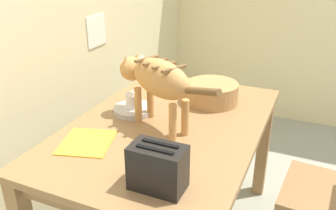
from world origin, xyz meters
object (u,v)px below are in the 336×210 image
(cat, at_px, (156,79))
(wicker_basket, at_px, (212,92))
(saucer_bowl, at_px, (134,110))
(toaster, at_px, (158,168))
(coffee_mug, at_px, (133,100))
(book_stack, at_px, (166,79))
(magazine, at_px, (87,142))
(dining_table, at_px, (168,138))

(cat, height_order, wicker_basket, cat)
(saucer_bowl, xyz_separation_m, toaster, (-0.53, -0.40, 0.07))
(coffee_mug, height_order, book_stack, coffee_mug)
(cat, xyz_separation_m, wicker_basket, (0.38, -0.16, -0.18))
(cat, xyz_separation_m, coffee_mug, (0.09, 0.18, -0.17))
(saucer_bowl, bearing_deg, magazine, 174.53)
(book_stack, height_order, wicker_basket, wicker_basket)
(book_stack, bearing_deg, dining_table, -154.89)
(dining_table, relative_size, wicker_basket, 4.66)
(magazine, distance_m, book_stack, 0.84)
(cat, relative_size, magazine, 2.47)
(magazine, relative_size, toaster, 1.21)
(dining_table, distance_m, wicker_basket, 0.39)
(coffee_mug, xyz_separation_m, toaster, (-0.53, -0.40, 0.02))
(toaster, bearing_deg, saucer_bowl, 36.75)
(cat, height_order, saucer_bowl, cat)
(magazine, height_order, wicker_basket, wicker_basket)
(book_stack, xyz_separation_m, toaster, (-1.00, -0.42, 0.06))
(saucer_bowl, xyz_separation_m, coffee_mug, (0.00, 0.00, 0.05))
(wicker_basket, bearing_deg, saucer_bowl, 131.16)
(magazine, distance_m, toaster, 0.47)
(toaster, bearing_deg, book_stack, 22.63)
(magazine, bearing_deg, coffee_mug, -21.76)
(cat, height_order, magazine, cat)
(cat, height_order, toaster, cat)
(magazine, xyz_separation_m, book_stack, (0.84, -0.01, 0.03))
(dining_table, distance_m, saucer_bowl, 0.25)
(magazine, height_order, book_stack, book_stack)
(cat, distance_m, wicker_basket, 0.45)
(dining_table, distance_m, cat, 0.33)
(book_stack, bearing_deg, saucer_bowl, -177.36)
(magazine, relative_size, book_stack, 1.36)
(dining_table, xyz_separation_m, toaster, (-0.49, -0.18, 0.17))
(toaster, bearing_deg, cat, 26.15)
(dining_table, distance_m, coffee_mug, 0.27)
(coffee_mug, xyz_separation_m, wicker_basket, (0.29, -0.34, -0.01))
(saucer_bowl, height_order, magazine, saucer_bowl)
(dining_table, xyz_separation_m, coffee_mug, (0.05, 0.22, 0.15))
(coffee_mug, bearing_deg, dining_table, -102.26)
(coffee_mug, distance_m, wicker_basket, 0.45)
(dining_table, height_order, toaster, toaster)
(coffee_mug, height_order, wicker_basket, wicker_basket)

